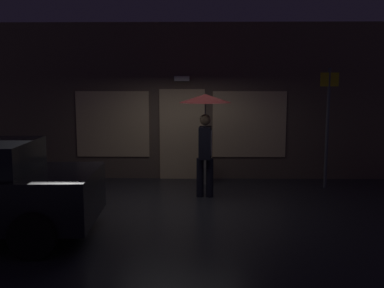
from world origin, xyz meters
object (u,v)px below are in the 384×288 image
(street_sign_post, at_px, (328,121))
(sidewalk_bollard_2, at_px, (86,177))
(person_with_umbrella, at_px, (205,119))
(sidewalk_bollard, at_px, (206,170))

(street_sign_post, distance_m, sidewalk_bollard_2, 5.55)
(person_with_umbrella, height_order, sidewalk_bollard_2, person_with_umbrella)
(sidewalk_bollard, bearing_deg, street_sign_post, -8.46)
(person_with_umbrella, height_order, sidewalk_bollard, person_with_umbrella)
(street_sign_post, xyz_separation_m, sidewalk_bollard_2, (-5.40, -0.06, -1.28))
(sidewalk_bollard, bearing_deg, person_with_umbrella, -92.02)
(person_with_umbrella, xyz_separation_m, street_sign_post, (2.72, 0.84, -0.12))
(person_with_umbrella, relative_size, sidewalk_bollard, 3.44)
(sidewalk_bollard, height_order, sidewalk_bollard_2, sidewalk_bollard)
(street_sign_post, height_order, sidewalk_bollard, street_sign_post)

